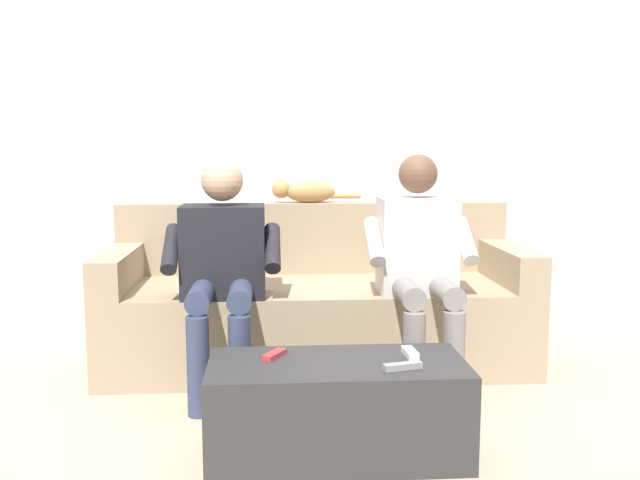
# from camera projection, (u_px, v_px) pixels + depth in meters

# --- Properties ---
(ground_plane) EXTENTS (8.00, 8.00, 0.00)m
(ground_plane) POSITION_uv_depth(u_px,v_px,m) (327.00, 410.00, 3.07)
(ground_plane) COLOR tan
(back_wall) EXTENTS (4.50, 0.06, 2.65)m
(back_wall) POSITION_uv_depth(u_px,v_px,m) (311.00, 119.00, 4.10)
(back_wall) COLOR silver
(back_wall) RESTS_ON ground
(couch) EXTENTS (2.23, 0.83, 0.85)m
(couch) POSITION_uv_depth(u_px,v_px,m) (317.00, 308.00, 3.75)
(couch) COLOR #9E896B
(couch) RESTS_ON ground
(coffee_table) EXTENTS (0.97, 0.44, 0.37)m
(coffee_table) POSITION_uv_depth(u_px,v_px,m) (337.00, 409.00, 2.61)
(coffee_table) COLOR #2D2D2D
(coffee_table) RESTS_ON ground
(person_left_seated) EXTENTS (0.52, 0.59, 1.13)m
(person_left_seated) POSITION_uv_depth(u_px,v_px,m) (420.00, 256.00, 3.34)
(person_left_seated) COLOR beige
(person_left_seated) RESTS_ON ground
(person_right_seated) EXTENTS (0.55, 0.59, 1.11)m
(person_right_seated) POSITION_uv_depth(u_px,v_px,m) (222.00, 260.00, 3.27)
(person_right_seated) COLOR black
(person_right_seated) RESTS_ON ground
(cat_on_backrest) EXTENTS (0.51, 0.12, 0.14)m
(cat_on_backrest) POSITION_uv_depth(u_px,v_px,m) (305.00, 191.00, 3.95)
(cat_on_backrest) COLOR #B7844C
(cat_on_backrest) RESTS_ON couch
(remote_gray) EXTENTS (0.15, 0.07, 0.02)m
(remote_gray) POSITION_uv_depth(u_px,v_px,m) (403.00, 366.00, 2.50)
(remote_gray) COLOR gray
(remote_gray) RESTS_ON coffee_table
(remote_white) EXTENTS (0.05, 0.12, 0.02)m
(remote_white) POSITION_uv_depth(u_px,v_px,m) (410.00, 353.00, 2.66)
(remote_white) COLOR white
(remote_white) RESTS_ON coffee_table
(remote_red) EXTENTS (0.10, 0.13, 0.02)m
(remote_red) POSITION_uv_depth(u_px,v_px,m) (274.00, 355.00, 2.64)
(remote_red) COLOR #B73333
(remote_red) RESTS_ON coffee_table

